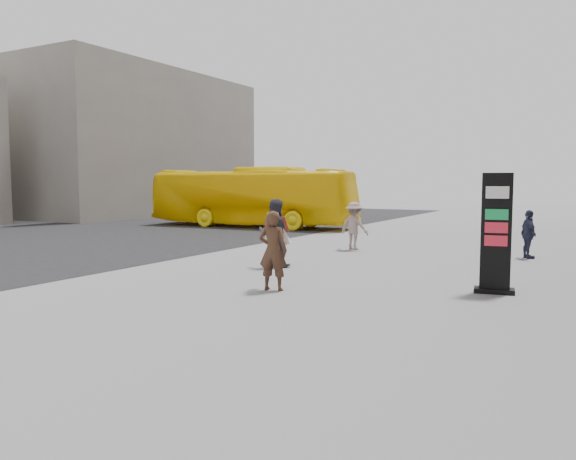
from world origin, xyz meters
The scene contains 9 objects.
ground centered at (0.00, 0.00, 0.00)m, with size 100.00×100.00×0.00m, color #9E9EA3.
road centered at (-13.00, 5.00, 0.00)m, with size 16.00×60.00×0.01m, color black.
bg_building_far centered at (-24.00, 20.00, 5.00)m, with size 10.00×18.00×10.00m, color gray.
info_pylon centered at (4.32, 1.91, 1.27)m, with size 0.87×0.53×2.55m.
woman centered at (0.06, -0.12, 0.89)m, with size 0.75×0.70×1.74m.
bus centered at (-9.63, 14.08, 1.54)m, with size 2.58×11.04×3.07m, color yellow.
pedestrian_a centered at (-1.62, 2.80, 0.94)m, with size 0.91×0.71×1.88m, color #36353F.
pedestrian_b centered at (-1.18, 7.47, 0.83)m, with size 1.07×0.61×1.66m, color gray.
pedestrian_c centered at (4.34, 8.01, 0.75)m, with size 0.87×0.36×1.49m, color #2A2F47.
Camera 1 is at (6.22, -10.51, 2.37)m, focal length 35.00 mm.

